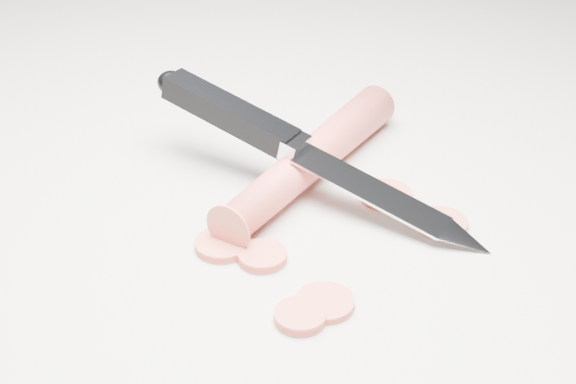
{
  "coord_description": "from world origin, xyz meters",
  "views": [
    {
      "loc": [
        -0.03,
        -0.5,
        0.33
      ],
      "look_at": [
        -0.02,
        -0.01,
        0.02
      ],
      "focal_mm": 50.0,
      "sensor_mm": 36.0,
      "label": 1
    }
  ],
  "objects": [
    {
      "name": "carrot",
      "position": [
        -0.0,
        0.04,
        0.02
      ],
      "size": [
        0.15,
        0.21,
        0.03
      ],
      "primitive_type": "cylinder",
      "rotation": [
        1.57,
        0.0,
        -0.58
      ],
      "color": "#E34A42",
      "rests_on": "ground"
    },
    {
      "name": "kitchen_knife",
      "position": [
        -0.0,
        0.02,
        0.04
      ],
      "size": [
        0.26,
        0.18,
        0.07
      ],
      "primitive_type": null,
      "color": "silver",
      "rests_on": "ground"
    },
    {
      "name": "ground",
      "position": [
        0.0,
        0.0,
        0.0
      ],
      "size": [
        2.4,
        2.4,
        0.0
      ],
      "primitive_type": "plane",
      "color": "beige",
      "rests_on": "ground"
    },
    {
      "name": "carrot_slice_3",
      "position": [
        0.05,
        0.01,
        0.0
      ],
      "size": [
        0.04,
        0.04,
        0.01
      ],
      "primitive_type": "cylinder",
      "color": "#DB5C49",
      "rests_on": "ground"
    },
    {
      "name": "carrot_slice_5",
      "position": [
        -0.0,
        -0.11,
        0.0
      ],
      "size": [
        0.04,
        0.04,
        0.01
      ],
      "primitive_type": "cylinder",
      "color": "#DB5C49",
      "rests_on": "ground"
    },
    {
      "name": "carrot_slice_2",
      "position": [
        -0.04,
        -0.07,
        0.0
      ],
      "size": [
        0.03,
        0.03,
        0.01
      ],
      "primitive_type": "cylinder",
      "color": "#DB5C49",
      "rests_on": "ground"
    },
    {
      "name": "carrot_slice_4",
      "position": [
        0.09,
        -0.03,
        0.0
      ],
      "size": [
        0.04,
        0.04,
        0.01
      ],
      "primitive_type": "cylinder",
      "color": "#DB5C49",
      "rests_on": "ground"
    },
    {
      "name": "carrot_slice_1",
      "position": [
        -0.07,
        -0.05,
        0.0
      ],
      "size": [
        0.04,
        0.04,
        0.01
      ],
      "primitive_type": "cylinder",
      "color": "#DB5C49",
      "rests_on": "ground"
    },
    {
      "name": "carrot_slice_0",
      "position": [
        -0.02,
        -0.13,
        0.0
      ],
      "size": [
        0.03,
        0.03,
        0.01
      ],
      "primitive_type": "cylinder",
      "color": "#DB5C49",
      "rests_on": "ground"
    }
  ]
}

